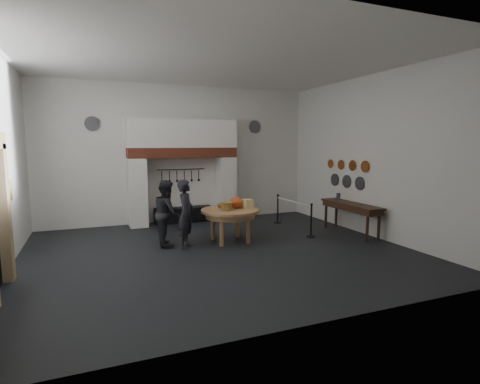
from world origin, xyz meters
name	(u,v)px	position (x,y,z in m)	size (l,w,h in m)	color
floor	(220,252)	(0.00, 0.00, 0.00)	(9.00, 8.00, 0.02)	black
ceiling	(218,59)	(0.00, 0.00, 4.50)	(9.00, 8.00, 0.02)	silver
wall_back	(180,154)	(0.00, 4.00, 2.25)	(9.00, 0.02, 4.50)	silver
wall_front	(314,169)	(0.00, -4.00, 2.25)	(9.00, 0.02, 4.50)	silver
wall_right	(372,156)	(4.50, 0.00, 2.25)	(0.02, 8.00, 4.50)	silver
chimney_pier_left	(137,193)	(-1.48, 3.65, 1.07)	(0.55, 0.70, 2.15)	silver
chimney_pier_right	(226,188)	(1.48, 3.65, 1.07)	(0.55, 0.70, 2.15)	silver
hearth_brick_band	(183,153)	(0.00, 3.65, 2.31)	(3.50, 0.72, 0.32)	#9E442B
chimney_hood	(182,134)	(0.00, 3.65, 2.92)	(3.50, 0.70, 0.90)	silver
iron_range	(184,215)	(0.00, 3.72, 0.25)	(1.90, 0.45, 0.50)	black
utensil_rail	(181,169)	(0.00, 3.92, 1.75)	(0.02, 0.02, 1.60)	black
door_jamb_far	(3,213)	(-4.38, -0.30, 1.30)	(0.22, 0.30, 2.60)	tan
wall_plaque	(9,191)	(-4.45, 0.80, 1.60)	(0.05, 0.34, 0.44)	gold
work_table	(230,211)	(0.57, 0.79, 0.84)	(1.55, 1.55, 0.07)	tan
pumpkin	(236,202)	(0.77, 0.89, 1.03)	(0.36, 0.36, 0.31)	#C6591C
cheese_block_big	(248,204)	(1.07, 0.74, 0.99)	(0.22, 0.22, 0.24)	#D4C67E
cheese_block_small	(243,203)	(1.05, 1.04, 0.97)	(0.18, 0.18, 0.20)	#DFCF85
wicker_basket	(227,206)	(0.42, 0.64, 0.98)	(0.32, 0.32, 0.22)	#A5763C
bread_loaf	(222,205)	(0.47, 1.14, 0.94)	(0.31, 0.18, 0.13)	#A86C3B
visitor_near	(186,214)	(-0.65, 0.69, 0.86)	(0.62, 0.41, 1.71)	black
visitor_far	(167,213)	(-1.05, 1.09, 0.84)	(0.82, 0.64, 1.68)	black
side_table	(351,204)	(4.10, 0.30, 0.87)	(0.55, 2.20, 0.06)	#341E13
pewter_jug	(338,197)	(4.10, 0.90, 1.01)	(0.12, 0.12, 0.22)	#434348
copper_pan_a	(365,167)	(4.46, 0.20, 1.95)	(0.34, 0.34, 0.03)	#C6662D
copper_pan_b	(353,166)	(4.46, 0.75, 1.95)	(0.32, 0.32, 0.03)	#C6662D
copper_pan_c	(341,165)	(4.46, 1.30, 1.95)	(0.30, 0.30, 0.03)	#C6662D
copper_pan_d	(331,164)	(4.46, 1.85, 1.95)	(0.28, 0.28, 0.03)	#C6662D
pewter_plate_left	(360,183)	(4.46, 0.40, 1.45)	(0.40, 0.40, 0.03)	#4C4C51
pewter_plate_mid	(347,181)	(4.46, 1.00, 1.45)	(0.40, 0.40, 0.03)	#4C4C51
pewter_plate_right	(335,180)	(4.46, 1.60, 1.45)	(0.40, 0.40, 0.03)	#4C4C51
pewter_plate_back_left	(92,124)	(-2.70, 3.96, 3.20)	(0.44, 0.44, 0.03)	#4C4C51
pewter_plate_back_right	(255,127)	(2.70, 3.96, 3.20)	(0.44, 0.44, 0.03)	#4C4C51
barrier_post_near	(311,221)	(2.85, 0.42, 0.45)	(0.05, 0.05, 0.90)	black
barrier_post_far	(278,209)	(2.85, 2.42, 0.45)	(0.05, 0.05, 0.90)	black
barrier_rope	(293,202)	(2.85, 1.42, 0.85)	(0.04, 0.04, 2.00)	silver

